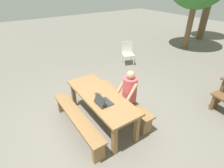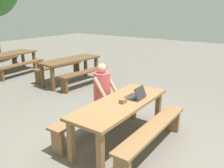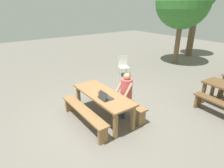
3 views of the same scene
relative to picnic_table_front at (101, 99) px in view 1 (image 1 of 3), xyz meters
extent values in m
plane|color=slate|center=(0.00, 0.00, -0.65)|extent=(30.00, 30.00, 0.00)
cube|color=olive|center=(0.00, 0.00, 0.09)|extent=(2.09, 0.76, 0.05)
cube|color=olive|center=(-0.94, -0.28, -0.29)|extent=(0.09, 0.09, 0.71)
cube|color=olive|center=(0.94, -0.28, -0.29)|extent=(0.09, 0.09, 0.71)
cube|color=olive|center=(-0.94, 0.28, -0.29)|extent=(0.09, 0.09, 0.71)
cube|color=olive|center=(0.94, 0.28, -0.29)|extent=(0.09, 0.09, 0.71)
cube|color=olive|center=(0.00, -0.62, -0.20)|extent=(2.02, 0.30, 0.05)
cube|color=olive|center=(-0.91, -0.62, -0.44)|extent=(0.08, 0.24, 0.43)
cube|color=olive|center=(0.91, -0.62, -0.44)|extent=(0.08, 0.24, 0.43)
cube|color=olive|center=(0.00, 0.62, -0.20)|extent=(2.02, 0.30, 0.05)
cube|color=olive|center=(-0.91, 0.62, -0.44)|extent=(0.08, 0.24, 0.43)
cube|color=olive|center=(0.91, 0.62, -0.44)|extent=(0.08, 0.24, 0.43)
cube|color=#2D2D2D|center=(0.30, -0.06, 0.12)|extent=(0.32, 0.22, 0.02)
cube|color=#2D2D2D|center=(0.30, -0.20, 0.23)|extent=(0.32, 0.10, 0.20)
cube|color=black|center=(0.30, -0.20, 0.23)|extent=(0.30, 0.09, 0.18)
cube|color=olive|center=(-0.03, -0.06, 0.15)|extent=(0.12, 0.08, 0.07)
cylinder|color=#333847|center=(0.18, 0.44, -0.41)|extent=(0.10, 0.10, 0.48)
cylinder|color=#333847|center=(0.36, 0.44, -0.41)|extent=(0.10, 0.10, 0.48)
cube|color=#333847|center=(0.27, 0.53, -0.13)|extent=(0.28, 0.28, 0.12)
cylinder|color=#C64C51|center=(0.27, 0.62, 0.19)|extent=(0.33, 0.33, 0.57)
cylinder|color=tan|center=(0.09, 0.52, 0.23)|extent=(0.07, 0.32, 0.41)
cylinder|color=tan|center=(0.46, 0.52, 0.23)|extent=(0.07, 0.32, 0.41)
sphere|color=tan|center=(0.27, 0.62, 0.56)|extent=(0.19, 0.19, 0.19)
cube|color=silver|center=(-2.34, 2.70, -0.23)|extent=(0.58, 0.58, 0.02)
cube|color=silver|center=(-2.53, 2.79, 0.01)|extent=(0.20, 0.41, 0.46)
cylinder|color=silver|center=(-2.24, 2.45, -0.45)|extent=(0.04, 0.04, 0.41)
cylinder|color=silver|center=(-2.08, 2.79, -0.45)|extent=(0.04, 0.04, 0.41)
cylinder|color=silver|center=(-2.59, 2.61, -0.45)|extent=(0.04, 0.04, 0.41)
cylinder|color=silver|center=(-2.43, 2.95, -0.45)|extent=(0.04, 0.04, 0.41)
cube|color=brown|center=(1.21, 3.12, -0.29)|extent=(0.10, 0.10, 0.72)
cube|color=brown|center=(1.28, 2.73, -0.43)|extent=(0.10, 0.25, 0.43)
cylinder|color=brown|center=(-2.26, 6.42, 0.54)|extent=(0.27, 0.27, 2.38)
cylinder|color=brown|center=(-2.82, 8.60, 0.87)|extent=(0.39, 0.39, 3.05)
camera|label=1|loc=(2.85, -1.64, 2.32)|focal=28.22mm
camera|label=2|loc=(-3.17, -2.04, 1.61)|focal=37.97mm
camera|label=3|loc=(3.85, -2.52, 2.32)|focal=29.88mm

